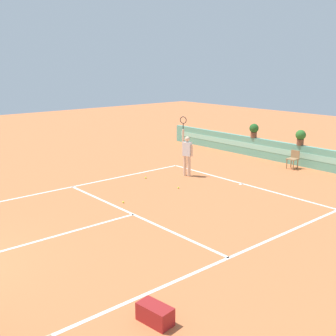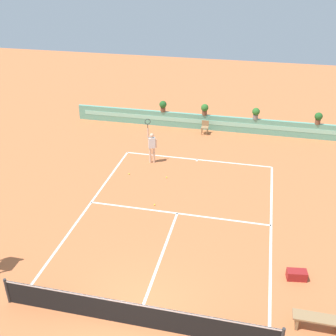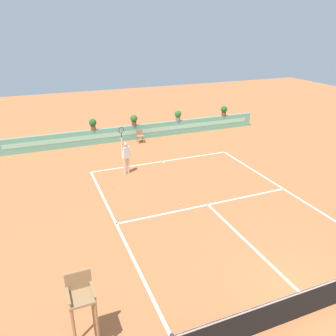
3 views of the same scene
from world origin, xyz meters
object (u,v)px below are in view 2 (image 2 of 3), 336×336
(potted_plant_centre, at_px, (205,109))
(tennis_player, at_px, (152,145))
(tennis_ball_near_baseline, at_px, (167,177))
(ball_kid_chair, at_px, (205,127))
(potted_plant_far_right, at_px, (318,117))
(tennis_ball_by_sideline, at_px, (155,205))
(potted_plant_right, at_px, (256,113))
(potted_plant_left, at_px, (163,105))
(gear_bag, at_px, (297,275))
(bench_courtside, at_px, (319,321))
(tennis_ball_mid_court, at_px, (129,174))

(potted_plant_centre, bearing_deg, tennis_player, -111.19)
(tennis_ball_near_baseline, bearing_deg, ball_kid_chair, 80.27)
(potted_plant_far_right, bearing_deg, tennis_ball_by_sideline, -129.28)
(tennis_player, xyz_separation_m, potted_plant_right, (5.32, 5.39, 0.36))
(ball_kid_chair, height_order, potted_plant_left, potted_plant_left)
(potted_plant_far_right, relative_size, potted_plant_right, 1.00)
(ball_kid_chair, xyz_separation_m, potted_plant_left, (-2.92, 0.73, 0.93))
(potted_plant_centre, distance_m, potted_plant_left, 2.76)
(gear_bag, relative_size, potted_plant_far_right, 0.97)
(ball_kid_chair, height_order, bench_courtside, ball_kid_chair)
(tennis_ball_near_baseline, xyz_separation_m, potted_plant_left, (-1.85, 6.95, 1.38))
(ball_kid_chair, distance_m, tennis_ball_by_sideline, 8.92)
(potted_plant_centre, relative_size, potted_plant_right, 1.00)
(tennis_ball_by_sideline, distance_m, potted_plant_centre, 9.72)
(bench_courtside, relative_size, potted_plant_left, 2.21)
(tennis_ball_near_baseline, bearing_deg, tennis_player, 127.35)
(gear_bag, xyz_separation_m, tennis_ball_near_baseline, (-6.21, 6.16, -0.15))
(gear_bag, xyz_separation_m, potted_plant_far_right, (1.67, 13.10, 1.23))
(tennis_ball_by_sideline, relative_size, potted_plant_right, 0.09)
(gear_bag, relative_size, tennis_ball_by_sideline, 10.29)
(ball_kid_chair, xyz_separation_m, potted_plant_right, (3.07, 0.73, 0.93))
(ball_kid_chair, distance_m, bench_courtside, 15.61)
(bench_courtside, bearing_deg, potted_plant_far_right, 85.75)
(tennis_ball_by_sideline, distance_m, potted_plant_right, 10.51)
(ball_kid_chair, bearing_deg, potted_plant_right, 13.40)
(potted_plant_right, bearing_deg, tennis_ball_by_sideline, -113.13)
(tennis_ball_near_baseline, distance_m, potted_plant_centre, 7.14)
(potted_plant_far_right, relative_size, potted_plant_centre, 1.00)
(tennis_ball_by_sideline, bearing_deg, potted_plant_left, 101.19)
(tennis_player, bearing_deg, tennis_ball_near_baseline, -52.65)
(gear_bag, distance_m, potted_plant_right, 13.32)
(gear_bag, relative_size, tennis_player, 0.27)
(gear_bag, relative_size, potted_plant_left, 0.97)
(tennis_ball_near_baseline, height_order, potted_plant_far_right, potted_plant_far_right)
(ball_kid_chair, xyz_separation_m, potted_plant_centre, (-0.16, 0.73, 0.93))
(ball_kid_chair, bearing_deg, tennis_ball_near_baseline, -99.73)
(tennis_ball_by_sideline, relative_size, potted_plant_left, 0.09)
(bench_courtside, xyz_separation_m, tennis_player, (-7.94, 9.88, 0.67))
(tennis_ball_mid_court, relative_size, potted_plant_right, 0.09)
(gear_bag, distance_m, tennis_player, 10.72)
(tennis_ball_mid_court, height_order, potted_plant_left, potted_plant_left)
(bench_courtside, distance_m, potted_plant_centre, 16.38)
(tennis_ball_by_sideline, bearing_deg, ball_kid_chair, 83.42)
(tennis_player, bearing_deg, bench_courtside, -51.22)
(tennis_ball_mid_court, height_order, potted_plant_far_right, potted_plant_far_right)
(tennis_ball_near_baseline, xyz_separation_m, potted_plant_centre, (0.90, 6.95, 1.38))
(tennis_ball_mid_court, relative_size, potted_plant_centre, 0.09)
(tennis_ball_near_baseline, bearing_deg, tennis_ball_by_sideline, -89.04)
(potted_plant_right, bearing_deg, tennis_player, -134.65)
(ball_kid_chair, xyz_separation_m, bench_courtside, (5.68, -14.54, -0.10))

